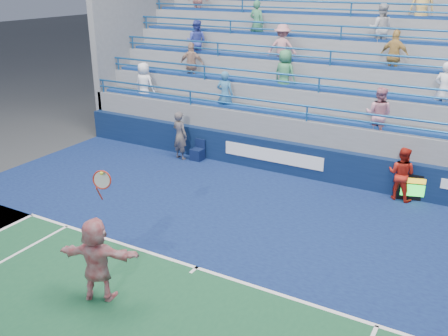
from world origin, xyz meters
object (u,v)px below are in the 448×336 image
Objects in this scene: tennis_player at (97,259)px; ball_girl at (401,174)px; judge_chair at (198,154)px; serve_speed_board at (418,188)px; line_judge at (180,136)px.

tennis_player is 1.78× the size of ball_girl.
ball_girl is at bearing 61.76° from tennis_player.
judge_chair is at bearing 10.58° from ball_girl.
line_judge reaches higher than serve_speed_board.
tennis_player is at bearing -120.40° from serve_speed_board.
serve_speed_board is 0.65× the size of line_judge.
judge_chair is 8.49m from tennis_player.
judge_chair is 0.26× the size of tennis_player.
ball_girl is (7.68, 0.30, -0.07)m from line_judge.
serve_speed_board is 1.54× the size of judge_chair.
ball_girl is at bearing -164.94° from line_judge.
judge_chair is at bearing -178.01° from serve_speed_board.
serve_speed_board is at bearing 1.99° from judge_chair.
tennis_player is at bearing 71.52° from ball_girl.
judge_chair is 0.46× the size of ball_girl.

